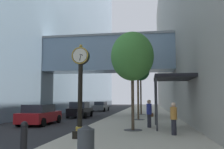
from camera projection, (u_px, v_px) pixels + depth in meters
ground_plane at (117, 114)px, 31.29m from camera, size 110.00×110.00×0.00m
sidewalk_right at (144, 112)px, 33.70m from camera, size 6.99×80.00×0.14m
building_block_right at (199, 14)px, 33.92m from camera, size 9.00×80.00×28.21m
street_clock at (80, 86)px, 11.31m from camera, size 0.84×0.55×4.48m
bollard_nearest at (24, 139)px, 7.26m from camera, size 0.22×0.22×1.15m
bollard_third at (79, 122)px, 12.88m from camera, size 0.22×0.22×1.15m
street_tree_near at (132, 57)px, 14.33m from camera, size 2.60×2.60×5.91m
street_tree_mid_near at (138, 59)px, 21.50m from camera, size 2.59×2.59×6.99m
street_tree_mid_far at (141, 70)px, 28.55m from camera, size 2.23×2.23×6.61m
trash_bin at (86, 142)px, 7.17m from camera, size 0.53×0.53×1.05m
pedestrian_walking at (149, 113)px, 15.34m from camera, size 0.52×0.50×1.78m
pedestrian_by_clock at (174, 118)px, 12.09m from camera, size 0.39×0.39×1.66m
storefront_awning at (172, 79)px, 15.22m from camera, size 2.40×3.60×3.30m
car_silver_near at (80, 108)px, 31.41m from camera, size 2.11×4.51×1.62m
car_red_mid at (40, 115)px, 18.30m from camera, size 2.15×4.50×1.55m
car_black_far at (80, 110)px, 25.45m from camera, size 2.13×4.37×1.64m
car_grey_trailing at (101, 106)px, 38.38m from camera, size 2.10×4.62×1.55m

